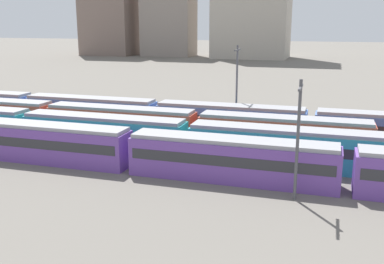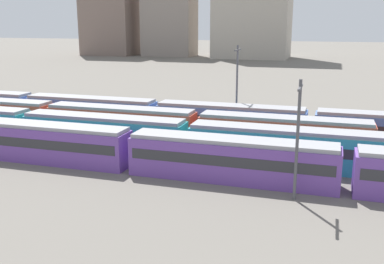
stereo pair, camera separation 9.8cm
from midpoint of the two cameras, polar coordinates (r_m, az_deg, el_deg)
The scene contains 8 objects.
train_track_0 at distance 41.62m, azimuth -7.84°, elevation -2.28°, with size 74.70×3.06×3.75m.
train_track_1 at distance 43.05m, azimuth 11.49°, elevation -1.89°, with size 93.60×3.06×3.75m.
train_track_2 at distance 49.90m, azimuth 0.64°, elevation 0.54°, with size 74.70×3.06×3.75m.
train_track_3 at distance 56.94m, azimuth -4.55°, elevation 2.15°, with size 74.70×3.06×3.75m.
catenary_pole_1 at distance 56.12m, azimuth 5.66°, elevation 6.08°, with size 0.24×3.20×10.66m.
catenary_pole_2 at distance 34.38m, azimuth 13.24°, elevation -0.27°, with size 0.24×3.20×9.30m.
distant_building_0 at distance 197.16m, azimuth -10.36°, elevation 15.93°, with size 21.35×18.70×43.28m, color #7A665B.
distant_building_1 at distance 186.74m, azimuth -3.02°, elevation 16.26°, with size 20.27×13.27×43.22m, color gray.
Camera 1 is at (41.05, -36.15, 13.28)m, focal length 41.99 mm.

